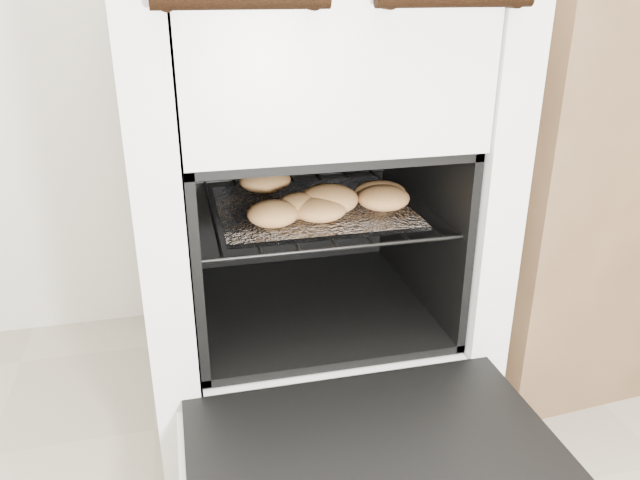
% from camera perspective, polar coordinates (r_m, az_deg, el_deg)
% --- Properties ---
extents(stove, '(0.65, 0.73, 1.00)m').
position_cam_1_polar(stove, '(1.32, -1.62, 4.76)').
color(stove, white).
rests_on(stove, ground).
extents(oven_door, '(0.59, 0.46, 0.04)m').
position_cam_1_polar(oven_door, '(1.00, 5.63, -20.42)').
color(oven_door, black).
rests_on(oven_door, stove).
extents(oven_rack, '(0.48, 0.46, 0.01)m').
position_cam_1_polar(oven_rack, '(1.26, -0.93, 3.05)').
color(oven_rack, black).
rests_on(oven_rack, stove).
extents(foil_sheet, '(0.37, 0.33, 0.01)m').
position_cam_1_polar(foil_sheet, '(1.24, -0.71, 3.01)').
color(foil_sheet, white).
rests_on(foil_sheet, oven_rack).
extents(baked_rolls, '(0.35, 0.32, 0.05)m').
position_cam_1_polar(baked_rolls, '(1.21, 0.17, 3.85)').
color(baked_rolls, tan).
rests_on(baked_rolls, foil_sheet).
extents(counter, '(0.96, 0.68, 0.91)m').
position_cam_1_polar(counter, '(1.76, 25.79, 5.88)').
color(counter, brown).
rests_on(counter, ground).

